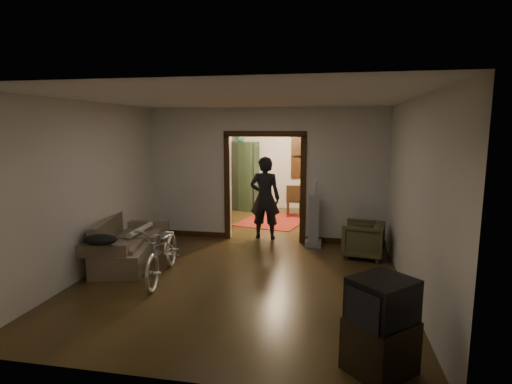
% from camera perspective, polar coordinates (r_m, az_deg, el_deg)
% --- Properties ---
extents(floor, '(5.00, 8.50, 0.01)m').
position_cam_1_polar(floor, '(7.99, 0.40, -8.19)').
color(floor, '#2F220F').
rests_on(floor, ground).
extents(ceiling, '(5.00, 8.50, 0.01)m').
position_cam_1_polar(ceiling, '(7.64, 0.42, 12.29)').
color(ceiling, white).
rests_on(ceiling, floor).
extents(wall_back, '(5.00, 0.02, 2.80)m').
position_cam_1_polar(wall_back, '(11.88, 4.02, 4.36)').
color(wall_back, beige).
rests_on(wall_back, floor).
extents(wall_left, '(0.02, 8.50, 2.80)m').
position_cam_1_polar(wall_left, '(8.49, -16.45, 2.13)').
color(wall_left, beige).
rests_on(wall_left, floor).
extents(wall_right, '(0.02, 8.50, 2.80)m').
position_cam_1_polar(wall_right, '(7.66, 19.14, 1.29)').
color(wall_right, beige).
rests_on(wall_right, floor).
extents(partition_wall, '(5.00, 0.14, 2.80)m').
position_cam_1_polar(partition_wall, '(8.43, 1.30, 2.45)').
color(partition_wall, beige).
rests_on(partition_wall, floor).
extents(door_casing, '(1.74, 0.20, 2.32)m').
position_cam_1_polar(door_casing, '(8.47, 1.30, 0.43)').
color(door_casing, black).
rests_on(door_casing, floor).
extents(far_window, '(0.98, 0.06, 1.28)m').
position_cam_1_polar(far_window, '(11.77, 7.41, 5.00)').
color(far_window, black).
rests_on(far_window, wall_back).
extents(chandelier, '(0.24, 0.24, 0.24)m').
position_cam_1_polar(chandelier, '(10.10, 2.94, 8.94)').
color(chandelier, '#FFE0A5').
rests_on(chandelier, ceiling).
extents(light_switch, '(0.08, 0.01, 0.12)m').
position_cam_1_polar(light_switch, '(8.27, 8.42, 1.18)').
color(light_switch, silver).
rests_on(light_switch, partition_wall).
extents(sofa, '(1.18, 1.93, 0.82)m').
position_cam_1_polar(sofa, '(7.47, -17.87, -6.57)').
color(sofa, brown).
rests_on(sofa, floor).
extents(rolled_paper, '(0.11, 0.85, 0.11)m').
position_cam_1_polar(rolled_paper, '(7.66, -16.19, -5.22)').
color(rolled_paper, beige).
rests_on(rolled_paper, sofa).
extents(jacket, '(0.52, 0.39, 0.15)m').
position_cam_1_polar(jacket, '(6.62, -21.34, -6.36)').
color(jacket, black).
rests_on(jacket, sofa).
extents(bicycle, '(0.84, 1.77, 0.89)m').
position_cam_1_polar(bicycle, '(6.58, -13.15, -8.18)').
color(bicycle, silver).
rests_on(bicycle, floor).
extents(armchair, '(0.84, 0.83, 0.66)m').
position_cam_1_polar(armchair, '(7.72, 15.06, -6.57)').
color(armchair, '#474628').
rests_on(armchair, floor).
extents(tv_stand, '(0.79, 0.79, 0.53)m').
position_cam_1_polar(tv_stand, '(4.36, 17.30, -20.23)').
color(tv_stand, black).
rests_on(tv_stand, floor).
extents(crt_tv, '(0.74, 0.74, 0.48)m').
position_cam_1_polar(crt_tv, '(4.17, 17.60, -14.80)').
color(crt_tv, black).
rests_on(crt_tv, tv_stand).
extents(vacuum, '(0.36, 0.30, 1.06)m').
position_cam_1_polar(vacuum, '(8.13, 8.24, -4.11)').
color(vacuum, gray).
rests_on(vacuum, floor).
extents(person, '(0.65, 0.43, 1.79)m').
position_cam_1_polar(person, '(8.58, 1.28, -0.85)').
color(person, black).
rests_on(person, floor).
extents(oriental_rug, '(1.92, 2.26, 0.01)m').
position_cam_1_polar(oriental_rug, '(10.42, 2.68, -4.04)').
color(oriental_rug, maroon).
rests_on(oriental_rug, floor).
extents(locker, '(1.11, 0.83, 1.99)m').
position_cam_1_polar(locker, '(11.76, -2.27, 2.33)').
color(locker, black).
rests_on(locker, floor).
extents(globe, '(0.26, 0.26, 0.26)m').
position_cam_1_polar(globe, '(11.68, -2.30, 6.95)').
color(globe, '#1E5972').
rests_on(globe, locker).
extents(desk, '(1.13, 0.73, 0.79)m').
position_cam_1_polar(desk, '(11.49, 10.04, -0.97)').
color(desk, black).
rests_on(desk, floor).
extents(desk_chair, '(0.49, 0.49, 0.88)m').
position_cam_1_polar(desk_chair, '(10.83, 5.48, -1.24)').
color(desk_chair, black).
rests_on(desk_chair, floor).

